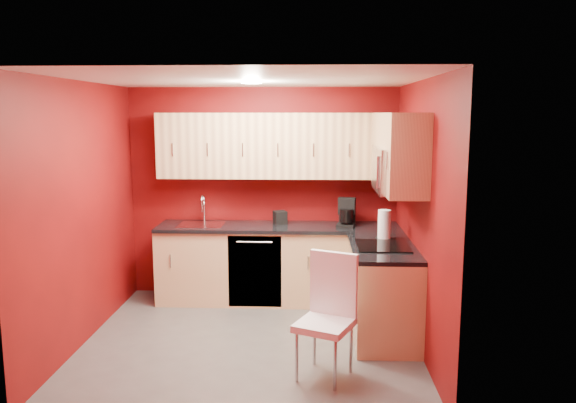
# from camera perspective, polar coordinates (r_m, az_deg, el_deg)

# --- Properties ---
(floor) EXTENTS (3.20, 3.20, 0.00)m
(floor) POSITION_cam_1_polar(r_m,az_deg,el_deg) (5.65, -3.80, -13.91)
(floor) COLOR #524F4D
(floor) RESTS_ON ground
(ceiling) EXTENTS (3.20, 3.20, 0.00)m
(ceiling) POSITION_cam_1_polar(r_m,az_deg,el_deg) (5.22, -4.09, 12.29)
(ceiling) COLOR white
(ceiling) RESTS_ON wall_back
(wall_back) EXTENTS (3.20, 0.00, 3.20)m
(wall_back) POSITION_cam_1_polar(r_m,az_deg,el_deg) (6.77, -2.53, 0.92)
(wall_back) COLOR maroon
(wall_back) RESTS_ON floor
(wall_front) EXTENTS (3.20, 0.00, 3.20)m
(wall_front) POSITION_cam_1_polar(r_m,az_deg,el_deg) (3.84, -6.45, -5.33)
(wall_front) COLOR maroon
(wall_front) RESTS_ON floor
(wall_left) EXTENTS (0.00, 3.00, 3.00)m
(wall_left) POSITION_cam_1_polar(r_m,az_deg,el_deg) (5.70, -20.14, -1.14)
(wall_left) COLOR maroon
(wall_left) RESTS_ON floor
(wall_right) EXTENTS (0.00, 3.00, 3.00)m
(wall_right) POSITION_cam_1_polar(r_m,az_deg,el_deg) (5.36, 13.33, -1.44)
(wall_right) COLOR maroon
(wall_right) RESTS_ON floor
(base_cabinets_back) EXTENTS (2.80, 0.60, 0.87)m
(base_cabinets_back) POSITION_cam_1_polar(r_m,az_deg,el_deg) (6.63, -0.97, -6.45)
(base_cabinets_back) COLOR #DEB17F
(base_cabinets_back) RESTS_ON floor
(base_cabinets_right) EXTENTS (0.60, 1.30, 0.87)m
(base_cabinets_right) POSITION_cam_1_polar(r_m,az_deg,el_deg) (5.75, 9.59, -9.00)
(base_cabinets_right) COLOR #DEB17F
(base_cabinets_right) RESTS_ON floor
(countertop_back) EXTENTS (2.80, 0.63, 0.04)m
(countertop_back) POSITION_cam_1_polar(r_m,az_deg,el_deg) (6.50, -0.99, -2.62)
(countertop_back) COLOR black
(countertop_back) RESTS_ON base_cabinets_back
(countertop_right) EXTENTS (0.63, 1.27, 0.04)m
(countertop_right) POSITION_cam_1_polar(r_m,az_deg,el_deg) (5.61, 9.58, -4.62)
(countertop_right) COLOR black
(countertop_right) RESTS_ON base_cabinets_right
(upper_cabinets_back) EXTENTS (2.80, 0.35, 0.75)m
(upper_cabinets_back) POSITION_cam_1_polar(r_m,az_deg,el_deg) (6.52, -0.94, 5.70)
(upper_cabinets_back) COLOR #DFB97E
(upper_cabinets_back) RESTS_ON wall_back
(upper_cabinets_right) EXTENTS (0.35, 1.55, 0.75)m
(upper_cabinets_right) POSITION_cam_1_polar(r_m,az_deg,el_deg) (5.69, 10.99, 5.69)
(upper_cabinets_right) COLOR #DFB97E
(upper_cabinets_right) RESTS_ON wall_right
(microwave) EXTENTS (0.42, 0.76, 0.42)m
(microwave) POSITION_cam_1_polar(r_m,az_deg,el_deg) (5.46, 10.97, 3.17)
(microwave) COLOR silver
(microwave) RESTS_ON upper_cabinets_right
(cooktop) EXTENTS (0.50, 0.55, 0.01)m
(cooktop) POSITION_cam_1_polar(r_m,az_deg,el_deg) (5.57, 9.58, -4.46)
(cooktop) COLOR black
(cooktop) RESTS_ON countertop_right
(sink) EXTENTS (0.52, 0.42, 0.35)m
(sink) POSITION_cam_1_polar(r_m,az_deg,el_deg) (6.63, -8.78, -2.03)
(sink) COLOR silver
(sink) RESTS_ON countertop_back
(dishwasher_front) EXTENTS (0.60, 0.02, 0.82)m
(dishwasher_front) POSITION_cam_1_polar(r_m,az_deg,el_deg) (6.37, -3.39, -7.11)
(dishwasher_front) COLOR black
(dishwasher_front) RESTS_ON base_cabinets_back
(downlight) EXTENTS (0.20, 0.20, 0.01)m
(downlight) POSITION_cam_1_polar(r_m,az_deg,el_deg) (5.52, -3.73, 11.95)
(downlight) COLOR white
(downlight) RESTS_ON ceiling
(coffee_maker) EXTENTS (0.24, 0.29, 0.32)m
(coffee_maker) POSITION_cam_1_polar(r_m,az_deg,el_deg) (6.45, 5.91, -1.12)
(coffee_maker) COLOR black
(coffee_maker) RESTS_ON countertop_back
(napkin_holder) EXTENTS (0.18, 0.18, 0.15)m
(napkin_holder) POSITION_cam_1_polar(r_m,az_deg,el_deg) (6.59, -0.81, -1.63)
(napkin_holder) COLOR black
(napkin_holder) RESTS_ON countertop_back
(paper_towel) EXTENTS (0.19, 0.19, 0.31)m
(paper_towel) POSITION_cam_1_polar(r_m,az_deg,el_deg) (5.85, 9.75, -2.34)
(paper_towel) COLOR white
(paper_towel) RESTS_ON countertop_right
(dining_chair) EXTENTS (0.56, 0.57, 1.04)m
(dining_chair) POSITION_cam_1_polar(r_m,az_deg,el_deg) (4.75, 3.74, -11.72)
(dining_chair) COLOR white
(dining_chair) RESTS_ON floor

